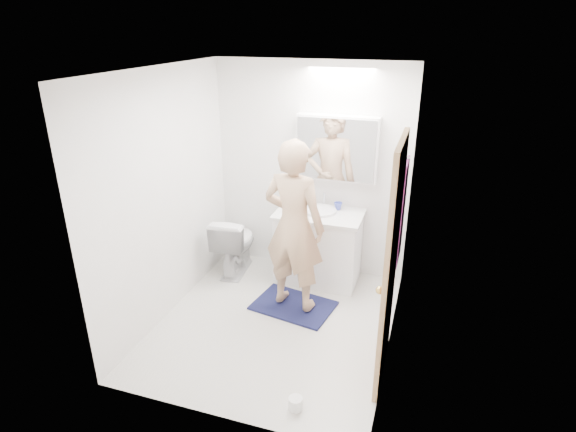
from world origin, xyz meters
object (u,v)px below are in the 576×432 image
at_px(toothbrush_cup, 338,206).
at_px(toilet_paper_roll, 296,403).
at_px(person, 294,226).
at_px(soap_bottle_b, 304,198).
at_px(soap_bottle_a, 296,196).
at_px(medicine_cabinet, 337,148).
at_px(vanity_cabinet, 318,248).
at_px(toilet, 235,243).

relative_size(toothbrush_cup, toilet_paper_roll, 0.83).
bearing_deg(person, toothbrush_cup, -98.16).
bearing_deg(soap_bottle_b, toilet_paper_roll, -75.33).
distance_m(soap_bottle_a, soap_bottle_b, 0.09).
relative_size(medicine_cabinet, soap_bottle_b, 4.98).
xyz_separation_m(vanity_cabinet, toilet_paper_roll, (0.34, -1.96, -0.34)).
bearing_deg(vanity_cabinet, toilet_paper_roll, -80.26).
xyz_separation_m(toilet, soap_bottle_b, (0.75, 0.30, 0.55)).
relative_size(toilet, soap_bottle_b, 4.03).
distance_m(medicine_cabinet, toilet_paper_roll, 2.62).
distance_m(soap_bottle_b, toilet_paper_roll, 2.37).
relative_size(vanity_cabinet, toilet_paper_roll, 8.18).
bearing_deg(soap_bottle_b, toilet, -158.55).
height_order(vanity_cabinet, soap_bottle_b, soap_bottle_b).
distance_m(medicine_cabinet, soap_bottle_b, 0.69).
bearing_deg(person, medicine_cabinet, -94.02).
distance_m(person, soap_bottle_b, 0.83).
height_order(soap_bottle_b, toilet_paper_roll, soap_bottle_b).
xyz_separation_m(medicine_cabinet, soap_bottle_b, (-0.35, -0.03, -0.59)).
height_order(vanity_cabinet, soap_bottle_a, soap_bottle_a).
distance_m(medicine_cabinet, toilet, 1.62).
bearing_deg(soap_bottle_a, soap_bottle_b, 19.26).
distance_m(toilet, person, 1.17).
relative_size(toilet, soap_bottle_a, 3.22).
height_order(toilet, toothbrush_cup, toothbrush_cup).
xyz_separation_m(person, toilet_paper_roll, (0.43, -1.32, -0.87)).
relative_size(vanity_cabinet, medicine_cabinet, 1.02).
height_order(person, soap_bottle_a, person).
relative_size(person, soap_bottle_a, 7.84).
bearing_deg(toilet_paper_roll, soap_bottle_b, 104.67).
bearing_deg(medicine_cabinet, soap_bottle_b, -175.04).
bearing_deg(vanity_cabinet, toothbrush_cup, 42.90).
bearing_deg(toilet, toothbrush_cup, -170.93).
distance_m(vanity_cabinet, soap_bottle_b, 0.59).
bearing_deg(toothbrush_cup, toilet_paper_roll, -85.57).
relative_size(toilet, toothbrush_cup, 7.84).
xyz_separation_m(person, soap_bottle_a, (-0.22, 0.79, 0.02)).
bearing_deg(medicine_cabinet, person, -104.13).
distance_m(toilet, toothbrush_cup, 1.28).
xyz_separation_m(medicine_cabinet, toilet_paper_roll, (0.21, -2.17, -1.45)).
bearing_deg(medicine_cabinet, toothbrush_cup, -44.93).
height_order(toilet, toilet_paper_roll, toilet).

